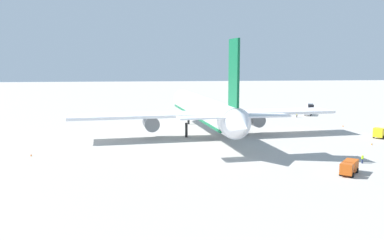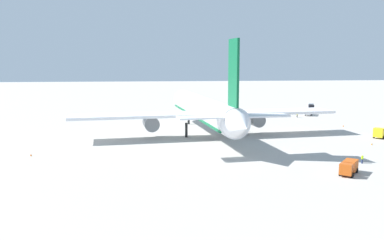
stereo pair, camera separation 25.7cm
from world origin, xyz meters
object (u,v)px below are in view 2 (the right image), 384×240
at_px(ground_worker_0, 220,112).
at_px(ground_worker_4, 262,111).
at_px(service_truck_1, 349,167).
at_px(service_truck_3, 381,131).
at_px(traffic_cone_0, 372,144).
at_px(airliner, 204,110).
at_px(traffic_cone_2, 343,126).
at_px(baggage_cart_0, 118,114).
at_px(ground_worker_5, 362,159).
at_px(service_truck_2, 311,107).
at_px(ground_worker_1, 297,115).
at_px(traffic_cone_1, 31,155).
at_px(service_truck_4, 309,112).

relative_size(ground_worker_0, ground_worker_4, 1.07).
bearing_deg(ground_worker_4, service_truck_1, 174.27).
relative_size(service_truck_3, traffic_cone_0, 10.70).
height_order(airliner, traffic_cone_2, airliner).
distance_m(baggage_cart_0, ground_worker_5, 92.65).
bearing_deg(service_truck_2, ground_worker_1, 146.07).
xyz_separation_m(ground_worker_0, traffic_cone_0, (-61.24, -26.63, -0.63)).
xyz_separation_m(service_truck_2, traffic_cone_0, (-68.02, 11.75, -1.39)).
relative_size(service_truck_1, service_truck_3, 0.99).
xyz_separation_m(traffic_cone_1, traffic_cone_2, (31.39, -84.87, 0.00)).
distance_m(baggage_cart_0, ground_worker_1, 64.58).
bearing_deg(service_truck_4, ground_worker_0, 79.75).
bearing_deg(baggage_cart_0, ground_worker_0, -86.60).
bearing_deg(baggage_cart_0, service_truck_1, -150.97).
distance_m(service_truck_4, ground_worker_1, 8.45).
distance_m(traffic_cone_0, traffic_cone_1, 78.72).
distance_m(service_truck_1, service_truck_2, 97.22).
bearing_deg(traffic_cone_2, service_truck_4, 0.60).
height_order(ground_worker_0, traffic_cone_0, ground_worker_0).
relative_size(service_truck_3, traffic_cone_2, 10.70).
relative_size(airliner, ground_worker_0, 40.45).
distance_m(ground_worker_0, ground_worker_4, 17.88).
distance_m(service_truck_1, ground_worker_5, 9.79).
xyz_separation_m(service_truck_1, ground_worker_0, (85.75, 8.57, -0.46)).
bearing_deg(ground_worker_5, traffic_cone_1, 78.51).
relative_size(service_truck_4, traffic_cone_1, 12.04).
distance_m(service_truck_3, ground_worker_1, 41.58).
xyz_separation_m(baggage_cart_0, traffic_cone_2, (-31.14, -70.61, -0.52)).
distance_m(ground_worker_1, ground_worker_4, 17.22).
height_order(service_truck_2, ground_worker_5, service_truck_2).
bearing_deg(service_truck_2, traffic_cone_1, 128.36).
height_order(service_truck_4, baggage_cart_0, service_truck_4).
relative_size(service_truck_3, ground_worker_0, 3.32).
xyz_separation_m(service_truck_2, baggage_cart_0, (-9.03, 76.15, -0.88)).
distance_m(service_truck_3, ground_worker_4, 58.13).
height_order(ground_worker_1, traffic_cone_2, ground_worker_1).
bearing_deg(airliner, ground_worker_4, -31.79).
xyz_separation_m(ground_worker_5, traffic_cone_1, (13.62, 67.03, -0.63)).
bearing_deg(airliner, traffic_cone_1, 117.43).
relative_size(baggage_cart_0, ground_worker_5, 1.63).
relative_size(ground_worker_5, traffic_cone_2, 3.22).
xyz_separation_m(service_truck_3, ground_worker_0, (52.16, 34.24, -0.80)).
xyz_separation_m(airliner, service_truck_4, (38.05, -44.45, -5.63)).
bearing_deg(ground_worker_1, service_truck_3, -168.79).
bearing_deg(traffic_cone_2, airliner, 103.28).
bearing_deg(traffic_cone_0, traffic_cone_2, -12.59).
relative_size(baggage_cart_0, ground_worker_0, 1.63).
distance_m(service_truck_4, ground_worker_4, 17.74).
xyz_separation_m(service_truck_1, service_truck_3, (33.59, -25.67, 0.34)).
bearing_deg(service_truck_1, traffic_cone_2, -24.87).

